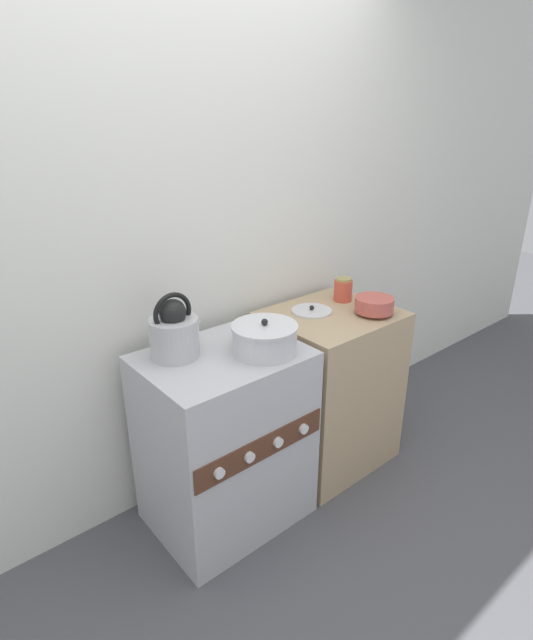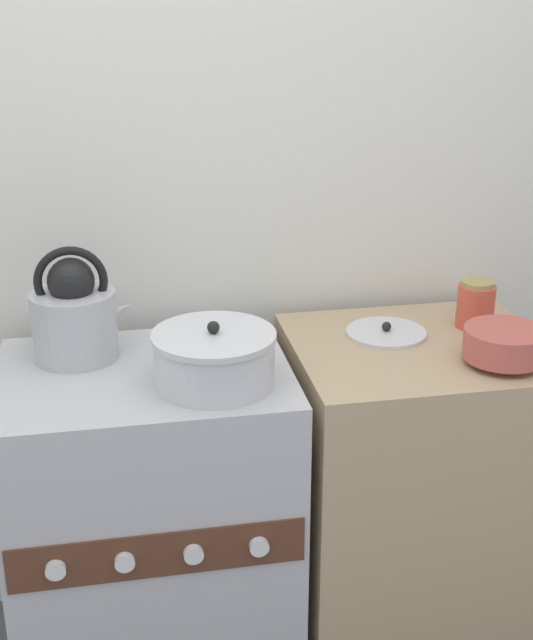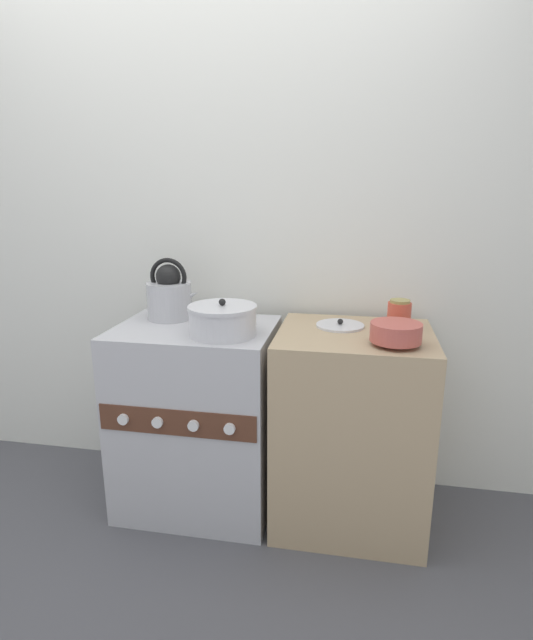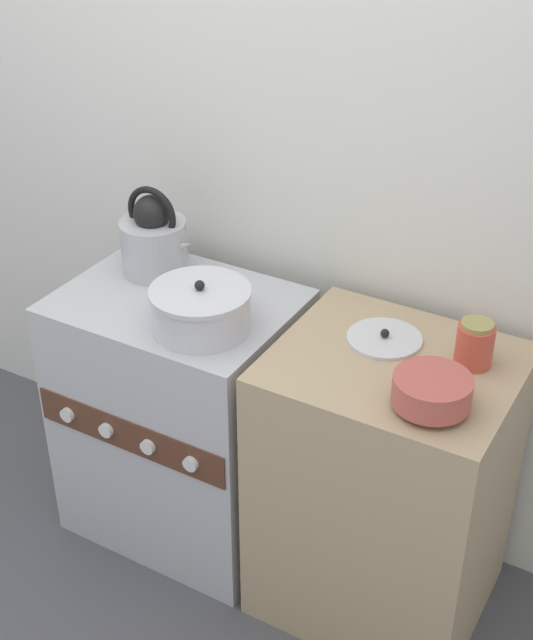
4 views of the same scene
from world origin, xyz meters
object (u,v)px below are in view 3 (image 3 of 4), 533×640
stove (198,417)px  enamel_bowl (396,333)px  kettle (170,295)px  cooking_pot (223,320)px  loose_pot_lid (340,325)px  storage_jar (399,315)px

stove → enamel_bowl: 0.97m
kettle → cooking_pot: bearing=-34.5°
stove → cooking_pot: cooking_pot is taller
cooking_pot → enamel_bowl: bearing=-2.8°
stove → loose_pot_lid: bearing=8.6°
stove → loose_pot_lid: (0.62, 0.09, 0.44)m
cooking_pot → storage_jar: cooking_pot is taller
cooking_pot → loose_pot_lid: size_ratio=1.37×
loose_pot_lid → stove: bearing=-171.4°
kettle → enamel_bowl: kettle is taller
cooking_pot → enamel_bowl: cooking_pot is taller
enamel_bowl → storage_jar: (0.03, 0.23, 0.01)m
kettle → loose_pot_lid: bearing=-1.6°
stove → loose_pot_lid: loose_pot_lid is taller
cooking_pot → storage_jar: 0.73m
kettle → storage_jar: size_ratio=2.23×
cooking_pot → enamel_bowl: 0.68m
storage_jar → kettle: bearing=179.3°
storage_jar → loose_pot_lid: (-0.24, -0.01, -0.05)m
storage_jar → stove: bearing=-173.1°
cooking_pot → enamel_bowl: (0.68, -0.03, -0.01)m
cooking_pot → loose_pot_lid: cooking_pot is taller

